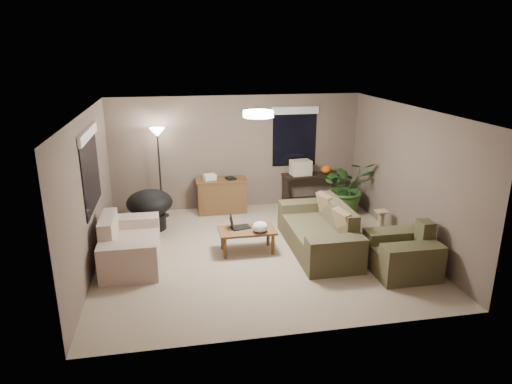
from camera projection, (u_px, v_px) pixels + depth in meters
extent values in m
plane|color=tan|center=(258.00, 251.00, 8.12)|extent=(5.50, 5.50, 0.00)
plane|color=white|center=(258.00, 110.00, 7.36)|extent=(5.50, 5.50, 0.00)
plane|color=#6C5B4F|center=(237.00, 153.00, 10.08)|extent=(5.50, 0.00, 5.50)
plane|color=#6C5B4F|center=(297.00, 244.00, 5.40)|extent=(5.50, 0.00, 5.50)
plane|color=#6C5B4F|center=(89.00, 193.00, 7.26)|extent=(0.00, 5.00, 5.00)
plane|color=#6C5B4F|center=(408.00, 176.00, 8.22)|extent=(0.00, 5.00, 5.00)
cube|color=#4B462D|center=(317.00, 238.00, 8.17)|extent=(0.95, 1.48, 0.42)
cube|color=#4D472E|center=(338.00, 214.00, 8.10)|extent=(0.22, 1.48, 0.43)
cube|color=#454029|center=(335.00, 255.00, 7.28)|extent=(0.95, 0.36, 0.60)
cube|color=#46412A|center=(303.00, 216.00, 9.00)|extent=(0.95, 0.36, 0.60)
cube|color=#8C7251|center=(344.00, 223.00, 7.66)|extent=(0.30, 0.48, 0.47)
cube|color=#8C7251|center=(326.00, 206.00, 8.51)|extent=(0.31, 0.49, 0.47)
cube|color=beige|center=(132.00, 251.00, 7.65)|extent=(0.90, 0.88, 0.42)
cube|color=beige|center=(108.00, 229.00, 7.46)|extent=(0.22, 0.88, 0.43)
cube|color=beige|center=(128.00, 262.00, 7.04)|extent=(0.90, 0.36, 0.60)
cube|color=beige|center=(134.00, 232.00, 8.20)|extent=(0.90, 0.36, 0.60)
cube|color=#46422A|center=(401.00, 260.00, 7.33)|extent=(0.95, 0.28, 0.42)
cube|color=#4A452C|center=(425.00, 234.00, 7.26)|extent=(0.22, 0.28, 0.43)
cube|color=#4E492E|center=(412.00, 264.00, 7.00)|extent=(0.95, 0.36, 0.60)
cube|color=brown|center=(392.00, 247.00, 7.60)|extent=(0.95, 0.36, 0.60)
cube|color=brown|center=(247.00, 231.00, 8.00)|extent=(1.00, 0.55, 0.04)
cylinder|color=brown|center=(225.00, 248.00, 7.81)|extent=(0.06, 0.06, 0.38)
cylinder|color=brown|center=(273.00, 244.00, 7.95)|extent=(0.06, 0.06, 0.38)
cylinder|color=brown|center=(222.00, 239.00, 8.18)|extent=(0.06, 0.06, 0.38)
cylinder|color=brown|center=(268.00, 235.00, 8.33)|extent=(0.06, 0.06, 0.38)
cube|color=black|center=(241.00, 227.00, 8.07)|extent=(0.37, 0.30, 0.02)
cube|color=black|center=(232.00, 222.00, 8.01)|extent=(0.11, 0.24, 0.22)
ellipsoid|color=white|center=(260.00, 227.00, 7.86)|extent=(0.33, 0.31, 0.19)
cube|color=brown|center=(222.00, 196.00, 9.98)|extent=(1.05, 0.45, 0.71)
cube|color=brown|center=(221.00, 180.00, 9.87)|extent=(1.10, 0.50, 0.04)
cube|color=silver|center=(210.00, 177.00, 9.80)|extent=(0.29, 0.26, 0.12)
cube|color=black|center=(231.00, 178.00, 9.84)|extent=(0.24, 0.26, 0.04)
cube|color=black|center=(311.00, 175.00, 10.26)|extent=(1.30, 0.40, 0.04)
cube|color=black|center=(285.00, 192.00, 10.27)|extent=(0.05, 0.38, 0.71)
cube|color=black|center=(336.00, 189.00, 10.48)|extent=(0.05, 0.38, 0.71)
cube|color=black|center=(310.00, 199.00, 10.44)|extent=(1.25, 0.36, 0.03)
ellipsoid|color=orange|center=(326.00, 169.00, 10.29)|extent=(0.25, 0.25, 0.18)
cube|color=beige|center=(301.00, 168.00, 10.16)|extent=(0.46, 0.37, 0.33)
cylinder|color=black|center=(151.00, 222.00, 9.10)|extent=(0.60, 0.60, 0.30)
ellipsoid|color=black|center=(149.00, 203.00, 8.98)|extent=(1.10, 1.10, 0.50)
cylinder|color=black|center=(163.00, 215.00, 9.83)|extent=(0.28, 0.28, 0.02)
cylinder|color=black|center=(160.00, 176.00, 9.56)|extent=(0.04, 0.04, 1.78)
cone|color=white|center=(157.00, 132.00, 9.29)|extent=(0.32, 0.32, 0.18)
cylinder|color=white|center=(258.00, 114.00, 7.38)|extent=(0.50, 0.50, 0.10)
imported|color=#2D5923|center=(347.00, 193.00, 9.84)|extent=(1.09, 1.22, 0.95)
cube|color=tan|center=(380.00, 234.00, 8.82)|extent=(0.32, 0.32, 0.03)
cylinder|color=tan|center=(381.00, 223.00, 8.75)|extent=(0.12, 0.12, 0.44)
cube|color=tan|center=(382.00, 212.00, 8.68)|extent=(0.22, 0.22, 0.03)
cube|color=black|center=(91.00, 170.00, 7.46)|extent=(0.01, 1.50, 1.30)
cube|color=white|center=(88.00, 134.00, 7.28)|extent=(0.05, 1.56, 0.16)
cube|color=black|center=(294.00, 137.00, 10.21)|extent=(1.00, 0.01, 1.30)
cube|color=white|center=(295.00, 110.00, 10.01)|extent=(1.06, 0.05, 0.16)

